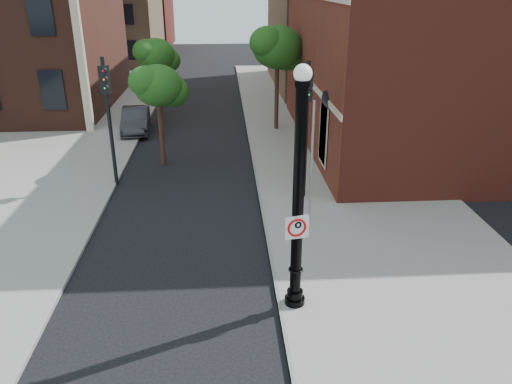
{
  "coord_description": "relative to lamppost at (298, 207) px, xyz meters",
  "views": [
    {
      "loc": [
        0.68,
        -11.47,
        8.17
      ],
      "look_at": [
        1.57,
        2.0,
        2.4
      ],
      "focal_mm": 35.0,
      "sensor_mm": 36.0,
      "label": 1
    }
  ],
  "objects": [
    {
      "name": "street_tree_c",
      "position": [
        1.32,
        17.19,
        1.68
      ],
      "size": [
        3.27,
        2.96,
        5.9
      ],
      "color": "black",
      "rests_on": "ground"
    },
    {
      "name": "sidewalk_left",
      "position": [
        -11.46,
        18.34,
        -2.92
      ],
      "size": [
        10.0,
        50.0,
        0.12
      ],
      "primitive_type": "cube",
      "color": "gray",
      "rests_on": "ground"
    },
    {
      "name": "street_tree_b",
      "position": [
        -5.73,
        20.08,
        0.93
      ],
      "size": [
        2.75,
        2.49,
        4.96
      ],
      "color": "black",
      "rests_on": "ground"
    },
    {
      "name": "bg_building_tan_a",
      "position": [
        -14.46,
        44.34,
        3.02
      ],
      "size": [
        12.0,
        12.0,
        12.0
      ],
      "primitive_type": "cube",
      "color": "#906B4E",
      "rests_on": "ground"
    },
    {
      "name": "parked_car",
      "position": [
        -6.86,
        17.39,
        -2.29
      ],
      "size": [
        1.85,
        4.33,
        1.39
      ],
      "primitive_type": "imported",
      "rotation": [
        0.0,
        0.0,
        0.09
      ],
      "color": "#29292D",
      "rests_on": "ground"
    },
    {
      "name": "lamppost",
      "position": [
        0.0,
        0.0,
        0.0
      ],
      "size": [
        0.55,
        0.55,
        6.46
      ],
      "color": "black",
      "rests_on": "ground"
    },
    {
      "name": "traffic_signal_right",
      "position": [
        1.36,
        7.21,
        0.7
      ],
      "size": [
        0.41,
        0.48,
        5.46
      ],
      "rotation": [
        0.0,
        0.0,
        -0.27
      ],
      "color": "black",
      "rests_on": "ground"
    },
    {
      "name": "traffic_signal_left",
      "position": [
        -6.45,
        9.13,
        0.66
      ],
      "size": [
        0.42,
        0.47,
        5.4
      ],
      "rotation": [
        0.0,
        0.0,
        -0.31
      ],
      "color": "black",
      "rests_on": "ground"
    },
    {
      "name": "utility_pole",
      "position": [
        1.2,
        4.92,
        -0.72
      ],
      "size": [
        0.09,
        0.09,
        4.52
      ],
      "primitive_type": "cylinder",
      "color": "#999999",
      "rests_on": "ground"
    },
    {
      "name": "curb_edge",
      "position": [
        -0.41,
        10.34,
        -2.91
      ],
      "size": [
        0.1,
        60.0,
        0.14
      ],
      "primitive_type": "cube",
      "color": "gray",
      "rests_on": "ground"
    },
    {
      "name": "bg_building_red",
      "position": [
        -14.46,
        58.34,
        2.02
      ],
      "size": [
        12.0,
        12.0,
        10.0
      ],
      "primitive_type": "cube",
      "color": "maroon",
      "rests_on": "ground"
    },
    {
      "name": "sidewalk_right",
      "position": [
        3.54,
        10.34,
        -2.92
      ],
      "size": [
        8.0,
        60.0,
        0.12
      ],
      "primitive_type": "cube",
      "color": "gray",
      "rests_on": "ground"
    },
    {
      "name": "no_parking_sign",
      "position": [
        -0.03,
        -0.16,
        -0.49
      ],
      "size": [
        0.62,
        0.16,
        0.63
      ],
      "rotation": [
        0.0,
        0.0,
        0.2
      ],
      "color": "white",
      "rests_on": "ground"
    },
    {
      "name": "ground",
      "position": [
        -2.46,
        0.34,
        -2.98
      ],
      "size": [
        120.0,
        120.0,
        0.0
      ],
      "primitive_type": "plane",
      "color": "black",
      "rests_on": "ground"
    },
    {
      "name": "street_tree_a",
      "position": [
        -4.67,
        11.69,
        0.72
      ],
      "size": [
        2.61,
        2.36,
        4.7
      ],
      "color": "black",
      "rests_on": "ground"
    }
  ]
}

